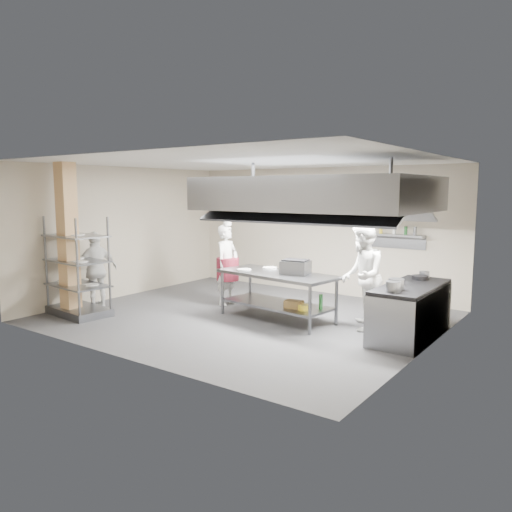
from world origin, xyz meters
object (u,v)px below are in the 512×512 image
Objects in this scene: island at (277,296)px; chef_plating at (96,270)px; chef_line at (362,276)px; stockpot at (396,284)px; pass_rack at (77,266)px; cooking_range at (410,313)px; chef_head at (227,265)px; griddle at (296,267)px.

island is 1.44× the size of chef_plating.
chef_line is 7.70× the size of stockpot.
cooking_range is (5.88, 2.29, -0.56)m from pass_rack.
pass_rack is (-3.40, -1.99, 0.52)m from island.
chef_line is at bearing 115.97° from chef_plating.
chef_head is 2.75m from chef_plating.
island is at bearing -172.99° from cooking_range.
griddle is (-2.12, -0.22, 0.61)m from cooking_range.
pass_rack reaches higher than stockpot.
chef_line is (3.16, -0.12, 0.09)m from chef_head.
pass_rack is at bearing 26.33° from chef_plating.
pass_rack is 5.50m from chef_line.
griddle is 2.03× the size of stockpot.
island is 3.98m from pass_rack.
chef_line reaches higher than island.
island is 1.22× the size of chef_line.
island is 2.46m from stockpot.
island is 3.88m from chef_plating.
island is 9.40× the size of stockpot.
griddle is at bearing -102.64° from chef_line.
stockpot is at bearing 2.20° from island.
chef_plating is at bearing -151.72° from island.
pass_rack is 1.13× the size of chef_head.
pass_rack is at bearing -142.63° from island.
chef_line is 0.97m from stockpot.
pass_rack is 0.98× the size of cooking_range.
chef_head is 1.97m from griddle.
chef_line reaches higher than cooking_range.
chef_head is at bearing 139.95° from chef_plating.
chef_line is (1.59, 0.32, 0.50)m from island.
pass_rack reaches higher than chef_line.
pass_rack is 1.21× the size of chef_plating.
chef_plating is (-3.60, -1.40, 0.35)m from island.
chef_head is at bearing 170.66° from stockpot.
cooking_range is 2.22m from griddle.
pass_rack reaches higher than island.
chef_plating reaches higher than island.
cooking_range is 1.16× the size of chef_head.
cooking_range is 8.08× the size of stockpot.
chef_line is 3.79× the size of griddle.
chef_head is at bearing -115.74° from chef_line.
griddle reaches higher than cooking_range.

